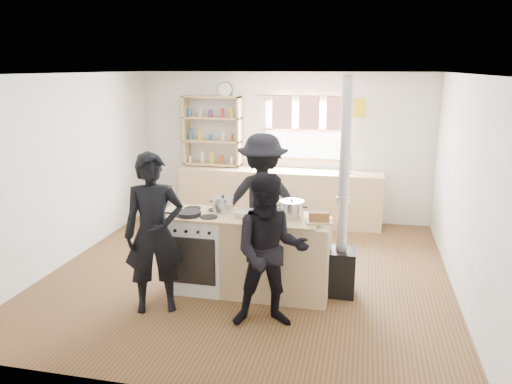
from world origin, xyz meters
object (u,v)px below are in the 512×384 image
at_px(thermos, 349,165).
at_px(stockpot_stove, 223,204).
at_px(cooking_island, 251,254).
at_px(roast_tray, 253,214).
at_px(bread_board, 319,218).
at_px(flue_heater, 341,241).
at_px(skillet_greens, 189,213).
at_px(person_near_right, 270,252).
at_px(person_far, 263,200).
at_px(stockpot_counter, 292,209).
at_px(person_near_left, 154,234).

distance_m(thermos, stockpot_stove, 2.98).
relative_size(cooking_island, roast_tray, 5.22).
relative_size(bread_board, flue_heater, 0.12).
xyz_separation_m(thermos, cooking_island, (-0.98, -2.77, -0.57)).
xyz_separation_m(skillet_greens, roast_tray, (0.72, 0.09, 0.01)).
height_order(thermos, cooking_island, thermos).
relative_size(thermos, roast_tray, 0.72).
distance_m(stockpot_stove, person_near_right, 1.11).
distance_m(roast_tray, person_far, 0.94).
distance_m(stockpot_stove, bread_board, 1.15).
relative_size(skillet_greens, person_far, 0.18).
bearing_deg(stockpot_counter, thermos, 79.05).
bearing_deg(flue_heater, stockpot_counter, -169.21).
bearing_deg(thermos, stockpot_counter, -100.95).
bearing_deg(person_near_right, stockpot_counter, 69.75).
height_order(cooking_island, stockpot_counter, stockpot_counter).
relative_size(flue_heater, person_near_right, 1.57).
distance_m(person_near_left, person_near_right, 1.27).
xyz_separation_m(stockpot_stove, person_far, (0.31, 0.78, -0.14)).
height_order(cooking_island, person_near_right, person_near_right).
height_order(skillet_greens, flue_heater, flue_heater).
bearing_deg(skillet_greens, bread_board, 2.38).
bearing_deg(person_near_left, person_near_right, -26.28).
bearing_deg(stockpot_stove, skillet_greens, -144.06).
distance_m(flue_heater, person_near_right, 1.11).
xyz_separation_m(roast_tray, person_near_right, (0.33, -0.66, -0.17)).
bearing_deg(roast_tray, person_near_right, -63.55).
relative_size(skillet_greens, flue_heater, 0.12).
height_order(roast_tray, person_far, person_far).
height_order(thermos, skillet_greens, thermos).
xyz_separation_m(skillet_greens, bread_board, (1.47, 0.06, 0.02)).
xyz_separation_m(stockpot_stove, stockpot_counter, (0.81, -0.03, 0.00)).
bearing_deg(flue_heater, person_near_left, -157.08).
distance_m(cooking_island, flue_heater, 1.05).
height_order(skillet_greens, stockpot_counter, stockpot_counter).
relative_size(stockpot_counter, person_near_left, 0.16).
distance_m(skillet_greens, person_far, 1.22).
height_order(stockpot_counter, person_near_left, person_near_left).
distance_m(skillet_greens, stockpot_stove, 0.42).
xyz_separation_m(stockpot_stove, person_near_left, (-0.55, -0.74, -0.15)).
distance_m(skillet_greens, stockpot_counter, 1.17).
height_order(roast_tray, bread_board, bread_board).
distance_m(roast_tray, stockpot_stove, 0.42).
relative_size(thermos, person_near_left, 0.16).
xyz_separation_m(thermos, stockpot_counter, (-0.52, -2.70, -0.01)).
xyz_separation_m(thermos, person_near_right, (-0.62, -3.48, -0.24)).
xyz_separation_m(stockpot_counter, flue_heater, (0.56, 0.11, -0.38)).
relative_size(roast_tray, person_far, 0.21).
distance_m(roast_tray, flue_heater, 1.06).
xyz_separation_m(thermos, person_far, (-1.03, -1.88, -0.16)).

